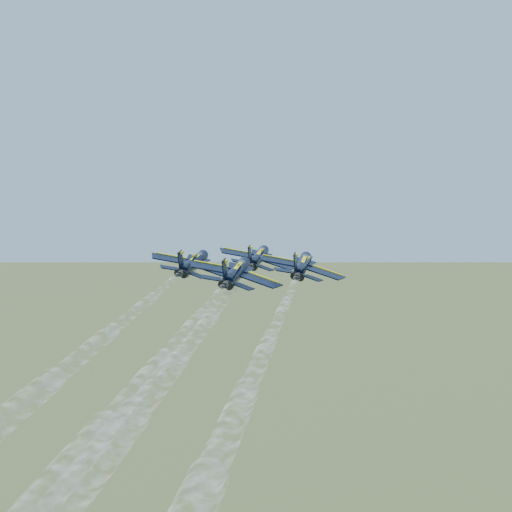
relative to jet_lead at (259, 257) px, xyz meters
The scene contains 8 objects.
jet_lead is the anchor object (origin of this frame).
jet_left 13.15m from the jet_lead, 108.40° to the right, with size 11.94×16.64×4.54m.
jet_right 13.60m from the jet_lead, 32.68° to the right, with size 11.94×16.64×4.54m.
jet_slot 20.48m from the jet_lead, 68.89° to the right, with size 11.94×16.64×4.54m.
smoke_trail_lead 55.35m from the jet_lead, 68.55° to the right, with size 27.94×66.96×3.10m.
smoke_trail_left 65.98m from the jet_lead, 75.89° to the right, with size 27.94×66.96×3.10m.
smoke_trail_right 66.85m from the jet_lead, 61.70° to the right, with size 27.94×66.96×3.10m.
smoke_trail_slot 75.83m from the jet_lead, 68.64° to the right, with size 27.94×66.96×3.10m.
Camera 1 is at (56.38, -93.14, 105.81)m, focal length 50.00 mm.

